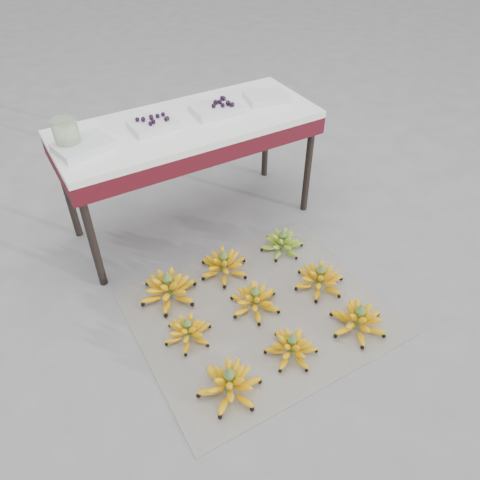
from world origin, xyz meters
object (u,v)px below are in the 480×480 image
bunch_front_right (358,320)px  bunch_back_left (168,288)px  bunch_front_left (229,383)px  tray_far_left (83,146)px  newspaper_mat (259,313)px  bunch_front_center (291,347)px  bunch_mid_left (188,331)px  bunch_back_center (224,265)px  tray_far_right (267,97)px  tray_left (153,124)px  glass_jar (67,135)px  bunch_back_right (282,243)px  vendor_table (188,134)px  bunch_mid_center (255,300)px  bunch_mid_right (320,279)px  tray_right (217,109)px

bunch_front_right → bunch_back_left: 1.00m
bunch_front_left → tray_far_left: size_ratio=1.20×
newspaper_mat → bunch_front_center: (-0.01, -0.30, 0.06)m
bunch_mid_left → bunch_front_center: bearing=-21.2°
bunch_back_center → tray_far_right: tray_far_right is taller
tray_left → bunch_mid_left: bearing=-106.6°
bunch_back_left → glass_jar: size_ratio=2.57×
bunch_back_right → tray_far_left: bearing=137.2°
vendor_table → glass_jar: bearing=178.9°
bunch_mid_center → tray_far_left: tray_far_left is taller
bunch_back_left → tray_far_right: 1.27m
bunch_front_right → tray_left: (-0.52, 1.22, 0.67)m
bunch_front_right → bunch_back_left: bearing=150.6°
bunch_back_right → bunch_front_left: bearing=-152.1°
newspaper_mat → bunch_back_center: bearing=92.4°
tray_far_right → bunch_mid_left: bearing=-139.3°
tray_left → glass_jar: 0.45m
bunch_mid_right → tray_far_left: bearing=156.9°
bunch_front_right → tray_far_left: bearing=140.7°
bunch_front_left → tray_left: size_ratio=1.43×
newspaper_mat → bunch_mid_left: (-0.39, 0.04, 0.05)m
bunch_back_right → vendor_table: vendor_table is taller
bunch_front_center → tray_left: 1.37m
newspaper_mat → bunch_back_left: size_ratio=3.09×
bunch_mid_right → tray_left: bearing=140.2°
bunch_front_left → bunch_front_center: size_ratio=1.22×
bunch_back_left → tray_right: (0.61, 0.54, 0.67)m
bunch_front_center → bunch_mid_center: 0.34m
tray_left → tray_right: tray_right is taller
newspaper_mat → glass_jar: (-0.59, 0.89, 0.79)m
bunch_front_right → bunch_mid_left: 0.85m
bunch_front_left → bunch_back_center: bearing=82.6°
newspaper_mat → bunch_back_right: bunch_back_right is taller
bunch_front_left → bunch_back_center: size_ratio=1.06×
bunch_front_right → newspaper_mat: bearing=151.4°
bunch_front_left → tray_far_right: size_ratio=1.34×
bunch_mid_center → bunch_mid_left: bearing=-170.2°
bunch_back_center → bunch_mid_right: bearing=-25.8°
bunch_back_center → tray_far_right: bearing=57.5°
bunch_mid_left → tray_right: (0.63, 0.84, 0.68)m
newspaper_mat → bunch_back_center: size_ratio=3.61×
bunch_mid_right → tray_left: tray_left is taller
bunch_back_left → tray_left: tray_left is taller
bunch_mid_left → bunch_back_right: 0.83m
tray_right → glass_jar: bearing=179.6°
bunch_front_right → bunch_front_left: bearing=-167.8°
bunch_front_left → bunch_mid_left: bearing=114.4°
bunch_back_right → newspaper_mat: bearing=-151.7°
bunch_front_left → bunch_mid_right: 0.81m
bunch_mid_right → bunch_mid_center: bearing=-167.3°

